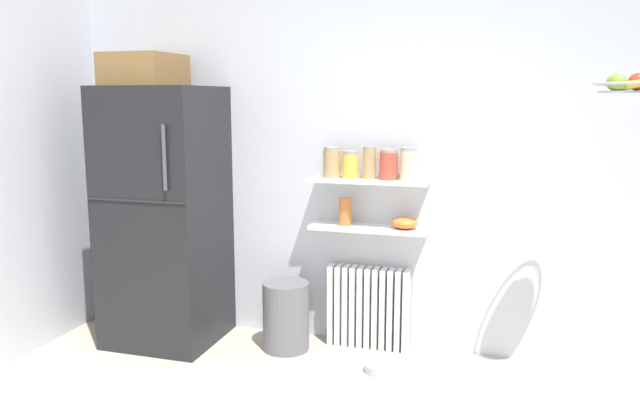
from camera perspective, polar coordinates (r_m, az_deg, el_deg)
The scene contains 15 objects.
back_wall at distance 4.12m, azimuth 6.10°, elevation 4.20°, with size 7.04×0.10×2.60m, color silver.
refrigerator at distance 4.33m, azimuth -14.25°, elevation -0.84°, with size 0.71×0.70×1.96m.
radiator at distance 4.23m, azimuth 4.49°, elevation -9.88°, with size 0.55×0.12×0.55m.
wall_shelf_lower at distance 4.05m, azimuth 4.50°, elevation -2.62°, with size 0.77×0.22×0.03m, color white.
wall_shelf_upper at distance 4.00m, azimuth 4.56°, elevation 1.79°, with size 0.77×0.22×0.03m, color white.
storage_jar_0 at distance 4.04m, azimuth 1.09°, elevation 3.49°, with size 0.12×0.12×0.20m.
storage_jar_1 at distance 4.01m, azimuth 2.82°, elevation 3.28°, with size 0.11×0.11×0.18m.
storage_jar_2 at distance 3.98m, azimuth 4.58°, elevation 3.45°, with size 0.09×0.09×0.21m.
storage_jar_3 at distance 3.96m, azimuth 6.36°, elevation 3.27°, with size 0.12×0.12×0.19m.
storage_jar_4 at distance 3.94m, azimuth 8.17°, elevation 3.30°, with size 0.11×0.11×0.21m.
vase at distance 4.07m, azimuth 2.34°, elevation -1.08°, with size 0.09×0.09×0.18m, color #CC7033.
shelf_bowl at distance 4.00m, azimuth 7.86°, elevation -2.10°, with size 0.17×0.17×0.08m, color orange.
trash_bin at distance 4.20m, azimuth -3.17°, elevation -10.65°, with size 0.31×0.31×0.46m, color slate.
pet_food_bowl at distance 3.96m, azimuth 5.56°, elevation -15.20°, with size 0.19×0.19×0.05m, color #B7B7BC.
hanging_fruit_basket at distance 3.51m, azimuth 26.31°, elevation 9.58°, with size 0.29×0.29×0.10m.
Camera 1 is at (0.76, -1.98, 1.67)m, focal length 34.60 mm.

